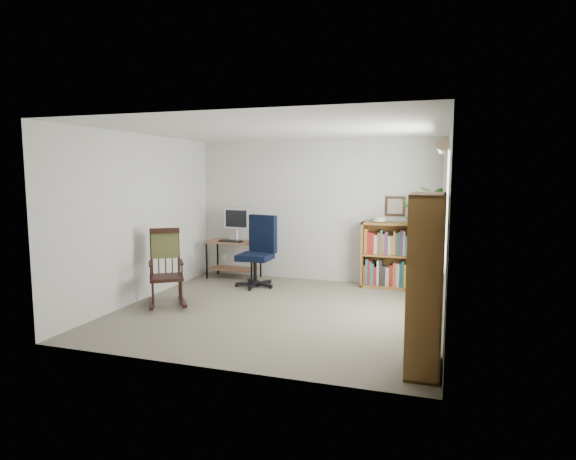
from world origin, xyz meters
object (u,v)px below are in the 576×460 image
(office_chair, at_px, (255,251))
(tall_bookshelf, at_px, (426,283))
(desk, at_px, (234,259))
(low_bookshelf, at_px, (393,255))
(rocking_chair, at_px, (166,267))

(office_chair, xyz_separation_m, tall_bookshelf, (2.74, -2.59, 0.24))
(office_chair, bearing_deg, desk, 152.80)
(desk, bearing_deg, tall_bookshelf, -42.86)
(office_chair, distance_m, low_bookshelf, 2.22)
(desk, relative_size, tall_bookshelf, 0.55)
(desk, xyz_separation_m, rocking_chair, (-0.16, -1.92, 0.21))
(rocking_chair, xyz_separation_m, low_bookshelf, (2.89, 2.04, -0.02))
(office_chair, bearing_deg, rocking_chair, -105.50)
(office_chair, height_order, tall_bookshelf, tall_bookshelf)
(rocking_chair, height_order, tall_bookshelf, tall_bookshelf)
(rocking_chair, distance_m, low_bookshelf, 3.54)
(low_bookshelf, xyz_separation_m, tall_bookshelf, (0.61, -3.22, 0.30))
(desk, bearing_deg, rocking_chair, -94.75)
(desk, xyz_separation_m, low_bookshelf, (2.73, 0.12, 0.20))
(office_chair, distance_m, rocking_chair, 1.61)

